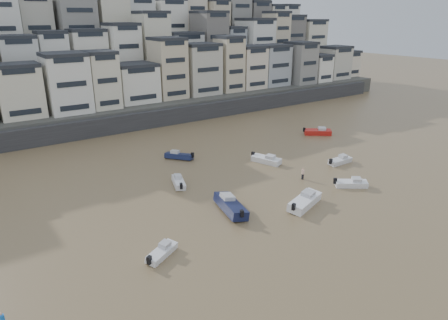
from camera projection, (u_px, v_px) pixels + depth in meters
harbor_wall at (146, 119)px, 83.65m from camera, size 140.00×3.00×3.50m
hillside at (101, 50)px, 113.15m from camera, size 141.04×66.00×50.00m
boat_f at (179, 181)px, 55.27m from camera, size 2.96×4.89×1.27m
boat_j at (162, 251)px, 38.95m from camera, size 4.37×3.25×1.15m
boat_b at (351, 183)px, 54.77m from camera, size 4.74×4.04×1.29m
boat_a at (305, 200)px, 49.11m from camera, size 6.81×4.14×1.77m
boat_g at (318, 131)px, 78.74m from camera, size 5.67×4.92×1.55m
boat_e at (266, 159)px, 63.67m from camera, size 3.39×5.64×1.46m
boat_d at (340, 160)px, 63.41m from camera, size 4.76×1.60×1.30m
boat_h at (179, 155)px, 65.51m from camera, size 4.46×5.01×1.38m
boat_c at (231, 204)px, 47.85m from camera, size 3.69×7.22×1.88m
person_pink at (303, 174)px, 57.25m from camera, size 0.44×0.44×1.74m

